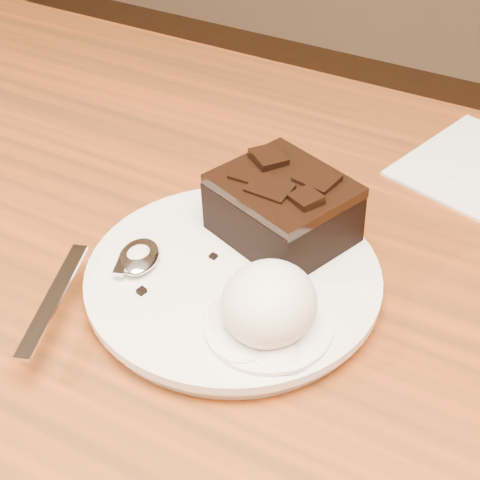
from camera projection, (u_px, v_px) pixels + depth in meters
The scene contains 8 objects.
plate at pixel (233, 281), 0.53m from camera, with size 0.21×0.21×0.02m, color silver.
brownie at pixel (283, 212), 0.55m from camera, with size 0.09×0.08×0.04m, color black.
ice_cream_scoop at pixel (269, 303), 0.47m from camera, with size 0.06×0.07×0.05m, color white.
melt_puddle at pixel (268, 326), 0.48m from camera, with size 0.09×0.09×0.00m, color white.
spoon at pixel (139, 258), 0.53m from camera, with size 0.03×0.17×0.01m, color silver, non-canonical shape.
crumb_a at pixel (142, 291), 0.51m from camera, with size 0.01×0.01×0.00m, color black.
crumb_b at pixel (213, 256), 0.54m from camera, with size 0.01×0.01×0.00m, color black.
crumb_c at pixel (210, 324), 0.48m from camera, with size 0.01×0.00×0.00m, color black.
Camera 1 is at (0.16, -0.30, 1.12)m, focal length 54.79 mm.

